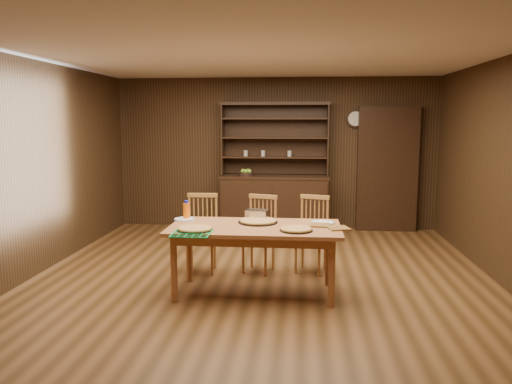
# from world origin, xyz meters

# --- Properties ---
(floor) EXTENTS (6.00, 6.00, 0.00)m
(floor) POSITION_xyz_m (0.00, 0.00, 0.00)
(floor) COLOR brown
(floor) RESTS_ON ground
(room_shell) EXTENTS (6.00, 6.00, 6.00)m
(room_shell) POSITION_xyz_m (0.00, 0.00, 1.58)
(room_shell) COLOR silver
(room_shell) RESTS_ON floor
(china_hutch) EXTENTS (1.84, 0.52, 2.17)m
(china_hutch) POSITION_xyz_m (-0.00, 2.75, 0.60)
(china_hutch) COLOR black
(china_hutch) RESTS_ON floor
(doorway) EXTENTS (1.00, 0.18, 2.10)m
(doorway) POSITION_xyz_m (1.90, 2.90, 1.05)
(doorway) COLOR black
(doorway) RESTS_ON floor
(wall_clock) EXTENTS (0.30, 0.05, 0.30)m
(wall_clock) POSITION_xyz_m (1.35, 2.96, 1.90)
(wall_clock) COLOR black
(wall_clock) RESTS_ON room_shell
(dining_table) EXTENTS (1.83, 0.92, 0.75)m
(dining_table) POSITION_xyz_m (-0.03, -0.44, 0.67)
(dining_table) COLOR #A56639
(dining_table) RESTS_ON floor
(chair_left) EXTENTS (0.42, 0.40, 0.97)m
(chair_left) POSITION_xyz_m (-0.77, 0.33, 0.51)
(chair_left) COLOR #C58743
(chair_left) RESTS_ON floor
(chair_center) EXTENTS (0.48, 0.47, 0.95)m
(chair_center) POSITION_xyz_m (-0.04, 0.40, 0.50)
(chair_center) COLOR #C58743
(chair_center) RESTS_ON floor
(chair_right) EXTENTS (0.48, 0.47, 0.95)m
(chair_right) POSITION_xyz_m (0.61, 0.44, 0.50)
(chair_right) COLOR #C58743
(chair_right) RESTS_ON floor
(pizza_left) EXTENTS (0.37, 0.37, 0.04)m
(pizza_left) POSITION_xyz_m (-0.62, -0.72, 0.77)
(pizza_left) COLOR black
(pizza_left) RESTS_ON dining_table
(pizza_right) EXTENTS (0.34, 0.34, 0.04)m
(pizza_right) POSITION_xyz_m (0.42, -0.65, 0.77)
(pizza_right) COLOR black
(pizza_right) RESTS_ON dining_table
(pizza_center) EXTENTS (0.44, 0.44, 0.04)m
(pizza_center) POSITION_xyz_m (-0.01, -0.27, 0.77)
(pizza_center) COLOR black
(pizza_center) RESTS_ON dining_table
(cooling_rack) EXTENTS (0.48, 0.48, 0.02)m
(cooling_rack) POSITION_xyz_m (-0.62, -0.88, 0.76)
(cooling_rack) COLOR #0CA450
(cooling_rack) RESTS_ON dining_table
(plate_left) EXTENTS (0.24, 0.24, 0.02)m
(plate_left) POSITION_xyz_m (-0.86, -0.19, 0.76)
(plate_left) COLOR white
(plate_left) RESTS_ON dining_table
(plate_right) EXTENTS (0.26, 0.26, 0.02)m
(plate_right) POSITION_xyz_m (0.70, -0.23, 0.76)
(plate_right) COLOR white
(plate_right) RESTS_ON dining_table
(foil_dish) EXTENTS (0.28, 0.22, 0.10)m
(foil_dish) POSITION_xyz_m (-0.04, -0.01, 0.80)
(foil_dish) COLOR silver
(foil_dish) RESTS_ON dining_table
(juice_bottle) EXTENTS (0.08, 0.08, 0.22)m
(juice_bottle) POSITION_xyz_m (-0.84, -0.15, 0.85)
(juice_bottle) COLOR orange
(juice_bottle) RESTS_ON dining_table
(pot_holder_a) EXTENTS (0.26, 0.26, 0.02)m
(pot_holder_a) POSITION_xyz_m (0.85, -0.51, 0.76)
(pot_holder_a) COLOR red
(pot_holder_a) RESTS_ON dining_table
(pot_holder_b) EXTENTS (0.23, 0.23, 0.02)m
(pot_holder_b) POSITION_xyz_m (0.67, -0.37, 0.76)
(pot_holder_b) COLOR red
(pot_holder_b) RESTS_ON dining_table
(fruit_bowl) EXTENTS (0.26, 0.26, 0.12)m
(fruit_bowl) POSITION_xyz_m (-0.48, 2.69, 0.99)
(fruit_bowl) COLOR black
(fruit_bowl) RESTS_ON china_hutch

